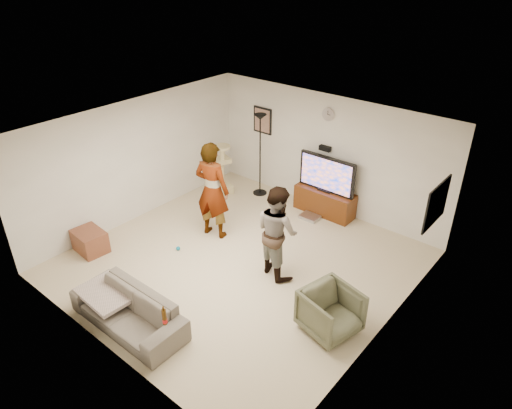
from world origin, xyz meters
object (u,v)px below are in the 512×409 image
Objects in this scene: tv at (327,174)px; side_table at (90,241)px; cat_tree at (222,169)px; person_left at (212,190)px; person_right at (277,231)px; tv_stand at (325,202)px; sofa at (128,311)px; floor_lamp at (260,156)px; armchair at (331,312)px; beer_bottle at (164,317)px.

side_table is at bearing -122.94° from tv.
person_left is (1.10, -1.41, 0.37)m from cat_tree.
person_right is at bearing -78.47° from tv.
cat_tree is 1.83m from person_left.
cat_tree is at bearing -163.22° from tv.
person_right is at bearing -78.47° from tv_stand.
tv_stand is 4.79m from sofa.
tv_stand is 2.09× the size of side_table.
person_right is 3.58m from side_table.
tv is 1.05× the size of cat_tree.
person_left reaches higher than side_table.
person_right is (2.80, -1.59, 0.23)m from cat_tree.
armchair is at bearing -37.43° from floor_lamp.
sofa is 7.68× the size of beer_bottle.
person_right is 0.87× the size of sofa.
tv is 4.83m from sofa.
floor_lamp reaches higher than side_table.
floor_lamp reaches higher than person_right.
floor_lamp is 2.99m from person_right.
person_left reaches higher than tv.
beer_bottle is (2.80, -4.07, 0.08)m from cat_tree.
tv is 3.56m from armchair.
sofa is (0.81, -2.66, -0.69)m from person_left.
cat_tree is at bearing 124.50° from beer_bottle.
person_left is (-1.23, -2.11, 0.05)m from tv.
person_left reaches higher than armchair.
cat_tree is 1.56× the size of armchair.
floor_lamp reaches higher than cat_tree.
beer_bottle is at bearing -84.39° from tv.
sofa reaches higher than side_table.
person_right is 6.66× the size of beer_bottle.
tv_stand is 0.69× the size of floor_lamp.
tv is 0.66× the size of sofa.
floor_lamp reaches higher than beer_bottle.
person_right is (0.47, -2.29, -0.09)m from tv.
tv_stand is 0.78× the size of person_right.
tv_stand is 0.68× the size of sofa.
floor_lamp is at bearing -173.82° from tv.
person_left reaches higher than floor_lamp.
person_left is 7.78× the size of beer_bottle.
floor_lamp is 1.14× the size of person_right.
floor_lamp is at bearing -173.82° from tv_stand.
tv is 1.64× the size of armchair.
person_right is (2.11, -2.12, -0.11)m from floor_lamp.
cat_tree is 3.35m from side_table.
sofa is (1.23, -4.59, -0.67)m from floor_lamp.
cat_tree is 0.63× the size of sofa.
tv_stand is at bearing 0.00° from tv.
tv_stand is 2.41m from person_right.
cat_tree is 0.62× the size of person_left.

